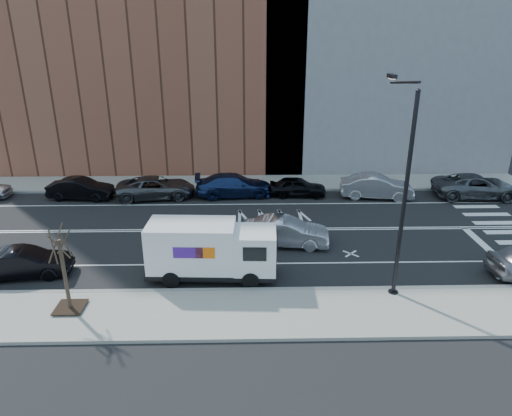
{
  "coord_description": "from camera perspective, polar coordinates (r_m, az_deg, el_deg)",
  "views": [
    {
      "loc": [
        0.48,
        -24.94,
        11.05
      ],
      "look_at": [
        1.01,
        -0.04,
        1.4
      ],
      "focal_mm": 32.0,
      "sensor_mm": 36.0,
      "label": 1
    }
  ],
  "objects": [
    {
      "name": "sidewalk_near",
      "position": [
        19.52,
        -2.48,
        -13.04
      ],
      "size": [
        44.0,
        3.6,
        0.15
      ],
      "primitive_type": "cube",
      "color": "gray",
      "rests_on": "ground"
    },
    {
      "name": "far_parked_d",
      "position": [
        32.67,
        -2.75,
        2.87
      ],
      "size": [
        5.69,
        2.68,
        1.6
      ],
      "primitive_type": "imported",
      "rotation": [
        0.0,
        0.0,
        1.65
      ],
      "color": "navy",
      "rests_on": "ground"
    },
    {
      "name": "curb_far",
      "position": [
        33.78,
        -1.97,
        2.22
      ],
      "size": [
        44.0,
        0.25,
        0.17
      ],
      "primitive_type": "cube",
      "color": "gray",
      "rests_on": "ground"
    },
    {
      "name": "far_parked_e",
      "position": [
        32.78,
        5.22,
        2.66
      ],
      "size": [
        4.13,
        1.86,
        1.38
      ],
      "primitive_type": "imported",
      "rotation": [
        0.0,
        0.0,
        1.51
      ],
      "color": "black",
      "rests_on": "ground"
    },
    {
      "name": "fedex_van",
      "position": [
        21.65,
        -5.68,
        -5.2
      ],
      "size": [
        6.2,
        2.4,
        2.79
      ],
      "rotation": [
        0.0,
        0.0,
        -0.05
      ],
      "color": "black",
      "rests_on": "ground"
    },
    {
      "name": "streetlight",
      "position": [
        20.08,
        17.81,
        2.84
      ],
      "size": [
        0.44,
        4.02,
        9.34
      ],
      "color": "black",
      "rests_on": "ground"
    },
    {
      "name": "near_parked_rear_a",
      "position": [
        24.62,
        -26.96,
        -6.15
      ],
      "size": [
        4.45,
        2.05,
        1.42
      ],
      "primitive_type": "imported",
      "rotation": [
        0.0,
        0.0,
        1.7
      ],
      "color": "black",
      "rests_on": "ground"
    },
    {
      "name": "far_parked_f",
      "position": [
        33.36,
        14.83,
        2.61
      ],
      "size": [
        5.21,
        2.38,
        1.66
      ],
      "primitive_type": "imported",
      "rotation": [
        0.0,
        0.0,
        1.44
      ],
      "color": "#B4B5BA",
      "rests_on": "ground"
    },
    {
      "name": "crosswalk",
      "position": [
        31.39,
        28.54,
        -2.14
      ],
      "size": [
        3.0,
        14.0,
        0.01
      ],
      "primitive_type": null,
      "color": "white",
      "rests_on": "ground"
    },
    {
      "name": "sidewalk_far",
      "position": [
        35.49,
        -1.94,
        3.15
      ],
      "size": [
        44.0,
        3.6,
        0.15
      ],
      "primitive_type": "cube",
      "color": "gray",
      "rests_on": "ground"
    },
    {
      "name": "bldg_concrete",
      "position": [
        42.2,
        15.93,
        23.09
      ],
      "size": [
        20.0,
        10.0,
        26.0
      ],
      "primitive_type": "cube",
      "color": "slate",
      "rests_on": "ground"
    },
    {
      "name": "driving_sedan",
      "position": [
        25.13,
        3.69,
        -2.99
      ],
      "size": [
        4.92,
        2.26,
        1.56
      ],
      "primitive_type": "imported",
      "rotation": [
        0.0,
        0.0,
        1.44
      ],
      "color": "#BABAC0",
      "rests_on": "ground"
    },
    {
      "name": "bldg_brick",
      "position": [
        41.42,
        -13.94,
        20.53
      ],
      "size": [
        26.0,
        10.0,
        22.0
      ],
      "primitive_type": "cube",
      "color": "brown",
      "rests_on": "ground"
    },
    {
      "name": "street_tree",
      "position": [
        20.54,
        -22.68,
        -8.49
      ],
      "size": [
        1.2,
        1.2,
        3.75
      ],
      "color": "black",
      "rests_on": "ground"
    },
    {
      "name": "far_parked_c",
      "position": [
        33.04,
        -12.38,
        2.52
      ],
      "size": [
        5.73,
        3.17,
        1.52
      ],
      "primitive_type": "imported",
      "rotation": [
        0.0,
        0.0,
        1.69
      ],
      "color": "#46484D",
      "rests_on": "ground"
    },
    {
      "name": "ground",
      "position": [
        27.28,
        -2.13,
        -2.73
      ],
      "size": [
        120.0,
        120.0,
        0.0
      ],
      "primitive_type": "plane",
      "color": "black",
      "rests_on": "ground"
    },
    {
      "name": "road_markings",
      "position": [
        27.28,
        -2.13,
        -2.72
      ],
      "size": [
        40.0,
        8.6,
        0.01
      ],
      "primitive_type": null,
      "color": "white",
      "rests_on": "ground"
    },
    {
      "name": "far_parked_g",
      "position": [
        35.94,
        25.81,
        2.47
      ],
      "size": [
        6.02,
        3.02,
        1.64
      ],
      "primitive_type": "imported",
      "rotation": [
        0.0,
        0.0,
        1.52
      ],
      "color": "#4E5155",
      "rests_on": "ground"
    },
    {
      "name": "far_parked_b",
      "position": [
        34.35,
        -21.05,
        2.26
      ],
      "size": [
        4.62,
        1.95,
        1.48
      ],
      "primitive_type": "imported",
      "rotation": [
        0.0,
        0.0,
        1.49
      ],
      "color": "black",
      "rests_on": "ground"
    },
    {
      "name": "curb_near",
      "position": [
        21.03,
        -2.38,
        -10.26
      ],
      "size": [
        44.0,
        0.25,
        0.17
      ],
      "primitive_type": "cube",
      "color": "gray",
      "rests_on": "ground"
    }
  ]
}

